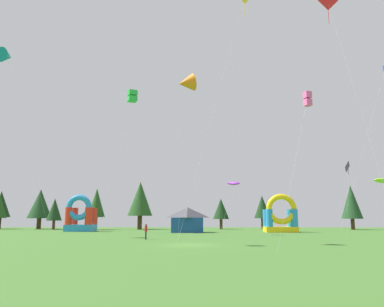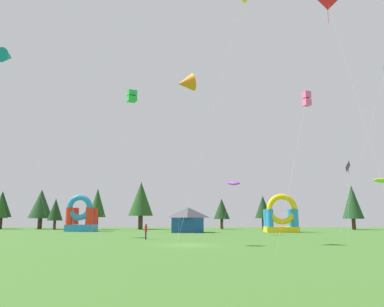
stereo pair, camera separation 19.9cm
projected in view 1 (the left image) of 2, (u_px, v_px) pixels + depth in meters
The scene contains 23 objects.
ground_plane at pixel (189, 245), 33.68m from camera, with size 120.00×120.00×0.00m, color #3D6B28.
kite_lime_parafoil at pixel (383, 181), 38.21m from camera, with size 2.45×1.12×6.52m.
kite_yellow_diamond at pixel (244, 2), 37.82m from camera, with size 7.21×1.36×24.74m.
kite_green_box at pixel (132, 96), 36.87m from camera, with size 3.07×1.92×14.75m.
kite_purple_parafoil at pixel (233, 183), 54.11m from camera, with size 3.06×3.23×7.73m.
kite_red_diamond at pixel (327, 3), 34.65m from camera, with size 4.03×3.26×22.77m.
kite_orange_delta at pixel (186, 83), 38.58m from camera, with size 2.47×3.83×17.14m.
kite_black_diamond at pixel (349, 168), 52.21m from camera, with size 1.45×1.75×9.90m.
kite_pink_box at pixel (307, 99), 29.09m from camera, with size 3.35×1.43×12.09m.
kite_teal_delta at pixel (6, 56), 52.93m from camera, with size 10.08×3.45×26.10m.
person_left_edge at pixel (146, 230), 42.21m from camera, with size 0.39×0.39×1.74m.
inflatable_yellow_castle at pixel (281, 218), 62.36m from camera, with size 5.24×4.09×6.28m.
inflatable_red_slide at pixel (80, 218), 66.15m from camera, with size 4.70×4.31×6.37m.
festival_tent at pixel (188, 220), 61.86m from camera, with size 5.12×4.40×4.06m.
tree_row_0 at pixel (1, 204), 80.47m from camera, with size 4.19×4.19×8.01m.
tree_row_1 at pixel (0, 207), 78.79m from camera, with size 3.06×3.06×7.07m.
tree_row_2 at pixel (40, 204), 79.76m from camera, with size 5.01×5.01×8.33m.
tree_row_3 at pixel (55, 210), 76.49m from camera, with size 3.06×3.06×6.24m.
tree_row_4 at pixel (97, 203), 76.26m from camera, with size 3.52×3.52×8.25m.
tree_row_5 at pixel (140, 199), 77.84m from camera, with size 5.09×5.09×9.76m.
tree_row_6 at pixel (221, 209), 78.64m from camera, with size 3.39×3.39×6.34m.
tree_row_7 at pixel (262, 207), 78.06m from camera, with size 3.39×3.39×6.93m.
tree_row_8 at pixel (351, 202), 75.77m from camera, with size 4.10×4.10×8.87m.
Camera 1 is at (1.31, -34.56, 2.48)m, focal length 35.14 mm.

